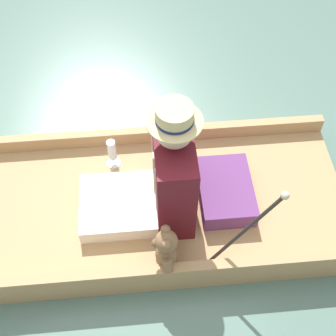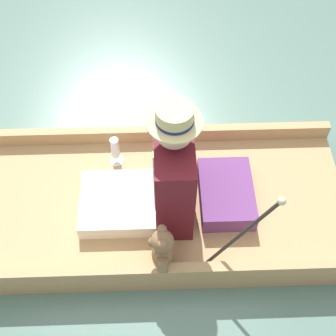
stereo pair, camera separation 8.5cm
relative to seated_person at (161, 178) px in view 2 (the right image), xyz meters
The scene contains 7 objects.
ground_plane 0.48m from the seated_person, 72.12° to the left, with size 16.00×16.00×0.00m, color slate.
punt_boat 0.40m from the seated_person, 72.12° to the left, with size 1.07×2.62×0.25m.
seat_cushion 0.48m from the seated_person, 84.39° to the right, with size 0.47×0.33×0.13m.
seated_person is the anchor object (origin of this frame).
teddy_bear 0.41m from the seated_person, behind, with size 0.24×0.14×0.35m.
wine_glass 0.50m from the seated_person, 38.08° to the left, with size 0.09×0.09×0.22m.
walking_cane 0.59m from the seated_person, 131.47° to the right, with size 0.04×0.34×0.69m.
Camera 2 is at (-1.57, -0.13, 2.65)m, focal length 50.00 mm.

